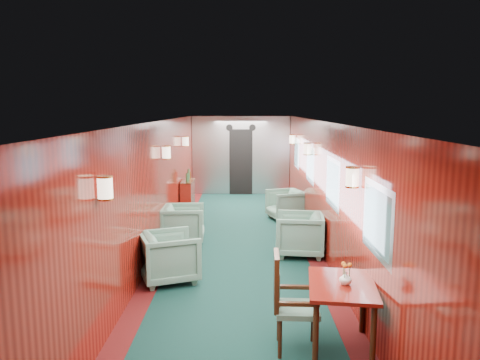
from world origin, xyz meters
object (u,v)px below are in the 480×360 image
Objects in this scene: credenza at (188,196)px; armchair_left_near at (169,257)px; dining_table at (342,294)px; armchair_right_near at (299,234)px; side_chair at (288,298)px; armchair_left_far at (183,224)px; armchair_right_far at (285,205)px.

credenza is 4.77m from armchair_left_near.
credenza is at bearing 117.46° from dining_table.
side_chair is at bearing -2.16° from armchair_right_near.
armchair_right_near is at bearing -55.06° from credenza.
armchair_right_near is (2.15, 1.29, 0.00)m from armchair_left_near.
armchair_left_near reaches higher than dining_table.
armchair_left_far is at bearing 114.41° from side_chair.
armchair_left_far is (-0.05, 2.09, -0.01)m from armchair_left_near.
credenza is at bearing 1.64° from armchair_left_far.
side_chair reaches higher than armchair_left_far.
dining_table is 0.99× the size of credenza.
credenza is at bearing -124.11° from armchair_right_far.
dining_table is 1.30× the size of armchair_left_near.
armchair_left_far is (0.23, -2.67, -0.05)m from credenza.
credenza is (-2.47, 6.82, -0.21)m from dining_table.
side_chair is at bearing -161.35° from armchair_left_far.
credenza is 2.68m from armchair_left_far.
armchair_left_far is at bearing -65.79° from armchair_right_far.
armchair_left_near reaches higher than armchair_left_far.
credenza is 1.32× the size of armchair_left_near.
armchair_left_far is (-2.25, 4.14, -0.26)m from dining_table.
armchair_right_far is (2.41, -0.72, -0.07)m from credenza.
side_chair reaches higher than dining_table.
armchair_right_far is at bearing -48.85° from armchair_left_near.
side_chair is at bearing -171.82° from dining_table.
dining_table is 3.02m from armchair_left_near.
armchair_left_far is 0.97× the size of armchair_right_near.
dining_table is at bearing -17.00° from armchair_right_far.
credenza reaches higher than armchair_right_far.
armchair_left_near is at bearing 144.45° from dining_table.
credenza reaches higher than armchair_left_far.
armchair_right_near is (2.42, -3.47, -0.04)m from credenza.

